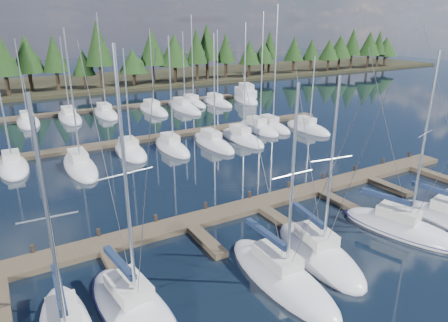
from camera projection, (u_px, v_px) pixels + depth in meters
ground at (190, 162)px, 41.27m from camera, size 260.00×260.00×0.00m
far_shore at (75, 84)px, 90.01m from camera, size 220.00×30.00×0.60m
main_dock at (261, 207)px, 30.90m from camera, size 44.00×6.13×0.90m
back_docks at (131, 121)px, 57.14m from camera, size 50.00×21.80×0.40m
front_sailboat_1 at (134, 308)px, 19.99m from camera, size 4.06×8.62×13.88m
front_sailboat_2 at (281, 276)px, 22.49m from camera, size 2.83×9.02×11.99m
front_sailboat_3 at (318, 253)px, 24.72m from camera, size 4.18×8.55×11.98m
front_sailboat_4 at (402, 228)px, 27.63m from camera, size 5.06×9.09×13.05m
back_sailboat_rows at (146, 127)px, 53.99m from camera, size 44.51×32.49×16.56m
motor_yacht_right at (245, 97)px, 72.96m from camera, size 6.10×10.74×5.11m
tree_line at (62, 55)px, 78.08m from camera, size 187.18×12.04×13.30m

